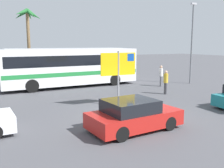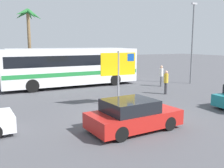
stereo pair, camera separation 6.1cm
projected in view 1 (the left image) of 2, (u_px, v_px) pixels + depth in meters
name	position (u px, v px, depth m)	size (l,w,h in m)	color
ground	(133.00, 117.00, 12.66)	(120.00, 120.00, 0.00)	#4C4C51
bus_front_coach	(71.00, 66.00, 21.37)	(11.34, 2.59, 3.17)	white
bus_rear_coach	(66.00, 62.00, 24.93)	(11.34, 2.59, 3.17)	silver
ferry_sign	(119.00, 66.00, 14.70)	(2.20, 0.17, 3.20)	gray
car_red	(133.00, 115.00, 10.68)	(4.02, 2.09, 1.32)	red
pedestrian_near_sign	(161.00, 74.00, 21.63)	(0.32, 0.32, 1.78)	#4C4C51
pedestrian_crossing_lot	(166.00, 80.00, 18.26)	(0.32, 0.32, 1.71)	#4C4C51
lamp_post_left_side	(192.00, 40.00, 22.74)	(0.56, 0.20, 7.15)	slate
palm_tree_seaside	(28.00, 24.00, 25.41)	(2.89, 2.87, 7.07)	brown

